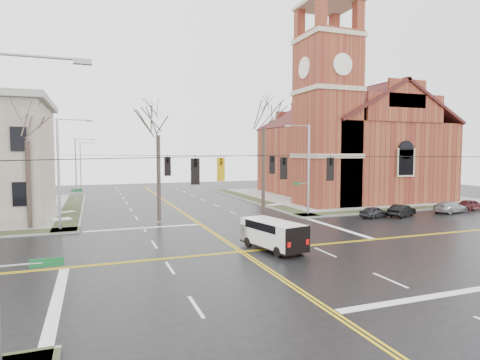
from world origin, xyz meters
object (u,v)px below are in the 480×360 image
object	(u,v)px
parked_car_a	(374,212)
tree_ne	(264,121)
streetlight_north_b	(81,164)
tree_nw_far	(27,135)
signal_pole_nw	(61,170)
tree_nw_near	(158,129)
streetlight_north_a	(77,168)
parked_car_b	(402,211)
cargo_van	(271,233)
signal_pole_ne	(307,167)
parked_car_c	(450,207)
church	(343,138)
parked_car_d	(471,205)

from	to	relation	value
parked_car_a	tree_ne	distance (m)	14.28
streetlight_north_b	tree_nw_far	xyz separation A→B (m)	(-3.24, -35.08, 3.34)
signal_pole_nw	tree_nw_near	distance (m)	8.89
streetlight_north_a	parked_car_b	xyz separation A→B (m)	(30.66, -20.26, -3.86)
signal_pole_nw	cargo_van	distance (m)	18.11
signal_pole_ne	parked_car_c	bearing A→B (deg)	-12.81
streetlight_north_a	tree_nw_near	world-z (taller)	tree_nw_near
streetlight_north_b	tree_nw_near	bearing A→B (deg)	-78.14
church	tree_ne	distance (m)	20.21
cargo_van	parked_car_c	bearing A→B (deg)	5.66
church	streetlight_north_a	distance (m)	35.78
streetlight_north_a	parked_car_c	xyz separation A→B (m)	(37.37, -20.00, -3.85)
streetlight_north_b	parked_car_c	size ratio (longest dim) A/B	1.89
parked_car_d	tree_ne	world-z (taller)	tree_ne
signal_pole_nw	tree_ne	xyz separation A→B (m)	(18.99, 2.57, 4.66)
signal_pole_ne	tree_nw_far	distance (m)	25.42
signal_pole_nw	cargo_van	xyz separation A→B (m)	(13.39, -11.59, -3.82)
parked_car_b	tree_ne	size ratio (longest dim) A/B	0.28
signal_pole_ne	signal_pole_nw	xyz separation A→B (m)	(-22.64, 0.00, 0.00)
streetlight_north_a	streetlight_north_b	bearing A→B (deg)	90.00
cargo_van	tree_nw_near	size ratio (longest dim) A/B	0.45
parked_car_c	cargo_van	bearing A→B (deg)	99.19
streetlight_north_a	tree_nw_far	xyz separation A→B (m)	(-3.24, -15.08, 3.34)
streetlight_north_a	parked_car_b	size ratio (longest dim) A/B	2.18
signal_pole_ne	parked_car_a	size ratio (longest dim) A/B	2.74
tree_nw_near	tree_ne	size ratio (longest dim) A/B	0.88
tree_ne	streetlight_north_a	bearing A→B (deg)	142.75
signal_pole_ne	streetlight_north_a	bearing A→B (deg)	143.10
streetlight_north_a	tree_nw_near	distance (m)	17.32
tree_nw_near	tree_nw_far	bearing A→B (deg)	179.64
tree_nw_far	tree_ne	distance (m)	21.67
streetlight_north_b	tree_nw_far	size ratio (longest dim) A/B	0.74
signal_pole_ne	signal_pole_nw	bearing A→B (deg)	180.00
church	parked_car_b	size ratio (longest dim) A/B	7.51
tree_nw_far	streetlight_north_b	bearing A→B (deg)	84.72
parked_car_c	tree_nw_near	xyz separation A→B (m)	(-29.99, 4.85, 7.86)
tree_nw_far	parked_car_b	bearing A→B (deg)	-8.68
church	tree_ne	size ratio (longest dim) A/B	2.07
signal_pole_nw	tree_nw_far	size ratio (longest dim) A/B	0.83
streetlight_north_a	tree_nw_far	distance (m)	15.79
parked_car_a	parked_car_d	distance (m)	13.58
signal_pole_nw	parked_car_c	xyz separation A→B (m)	(38.04, -3.50, -4.33)
tree_ne	cargo_van	bearing A→B (deg)	-111.61
tree_nw_near	parked_car_c	bearing A→B (deg)	-9.18
streetlight_north_a	parked_car_a	size ratio (longest dim) A/B	2.43
streetlight_north_a	parked_car_b	distance (m)	36.95
streetlight_north_a	parked_car_a	xyz separation A→B (m)	(27.64, -19.86, -3.91)
church	tree_ne	xyz separation A→B (m)	(-17.09, -10.72, 1.17)
signal_pole_ne	cargo_van	xyz separation A→B (m)	(-9.26, -11.59, -3.82)
streetlight_north_b	tree_nw_near	distance (m)	36.14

